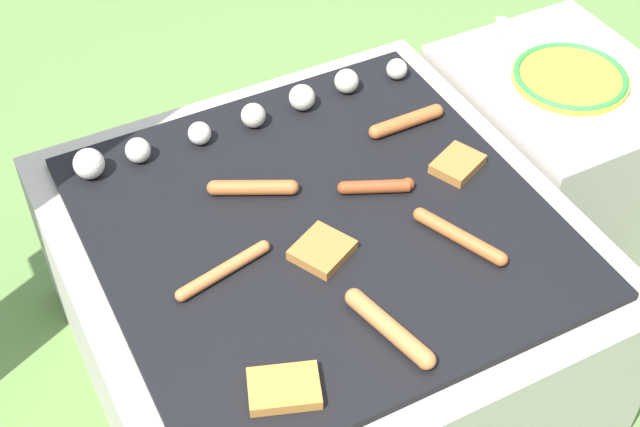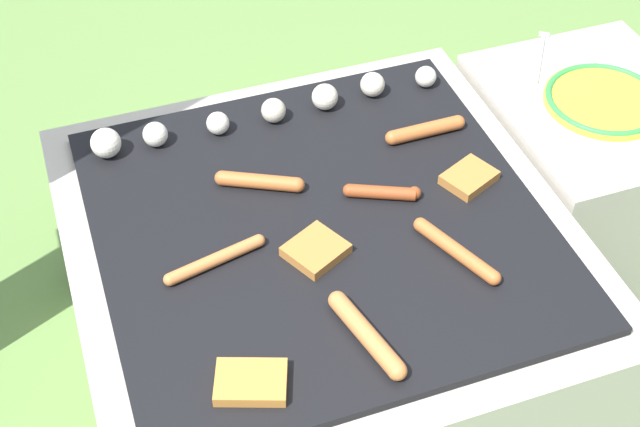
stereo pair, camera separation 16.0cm
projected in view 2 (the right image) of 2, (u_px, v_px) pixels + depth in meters
ground_plane at (320, 360)px, 1.92m from camera, size 14.00×14.00×0.00m
grill at (320, 297)px, 1.77m from camera, size 0.91×0.91×0.43m
side_ledge at (580, 176)px, 2.02m from camera, size 0.42×0.50×0.43m
sausage_front_right at (215, 260)px, 1.53m from camera, size 0.19×0.06×0.02m
sausage_back_left at (382, 192)px, 1.65m from camera, size 0.14×0.08×0.03m
sausage_mid_right at (367, 334)px, 1.41m from camera, size 0.07×0.19×0.03m
sausage_front_center at (456, 251)px, 1.55m from camera, size 0.09×0.18×0.03m
sausage_front_left at (260, 181)px, 1.67m from camera, size 0.16×0.09×0.03m
sausage_back_right at (425, 130)px, 1.78m from camera, size 0.17×0.03×0.03m
bread_slice_right at (316, 250)px, 1.55m from camera, size 0.12×0.12×0.02m
bread_slice_center at (251, 382)px, 1.36m from camera, size 0.13×0.11×0.02m
bread_slice_left at (469, 178)px, 1.68m from camera, size 0.12×0.11×0.02m
mushroom_row at (257, 112)px, 1.80m from camera, size 0.73×0.06×0.06m
plate_colorful at (604, 100)px, 1.85m from camera, size 0.25×0.25×0.02m
fork_utensil at (541, 54)px, 1.98m from camera, size 0.12×0.17×0.01m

